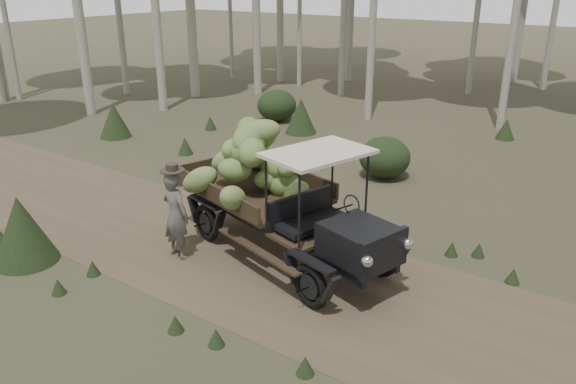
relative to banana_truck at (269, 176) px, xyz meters
The scene contains 5 objects.
ground 1.93m from the banana_truck, 40.63° to the right, with size 120.00×120.00×0.00m, color #473D2B.
dirt_track 1.93m from the banana_truck, 40.63° to the right, with size 70.00×4.00×0.01m, color brown.
banana_truck is the anchor object (origin of this frame).
farmer 1.97m from the banana_truck, 131.40° to the right, with size 0.69×0.52×1.95m.
undergrowth 1.72m from the banana_truck, 88.07° to the right, with size 21.40×24.22×1.37m.
Camera 1 is at (5.44, -7.57, 5.30)m, focal length 35.00 mm.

